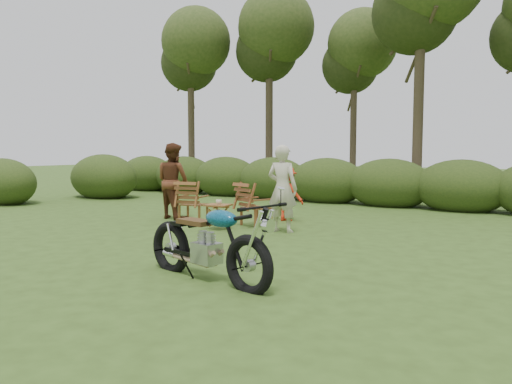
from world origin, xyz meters
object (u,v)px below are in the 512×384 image
Objects in this scene: lawn_chair_left at (194,221)px; adult_b at (174,218)px; cup at (219,202)px; child at (287,221)px; adult_a at (282,232)px; lawn_chair_right at (256,226)px; motorcycle at (207,279)px; side_table at (218,217)px.

lawn_chair_left is 0.71m from adult_b.
child is (0.57, 1.81, -0.57)m from cup.
adult_a is at bearing 116.92° from child.
cup is at bearing 140.05° from lawn_chair_left.
adult_a reaches higher than lawn_chair_left.
lawn_chair_right is 0.74× the size of child.
motorcycle is at bearing 102.33° from adult_a.
cup reaches higher than lawn_chair_right.
motorcycle is at bearing 109.23° from child.
child is (-0.71, 1.39, 0.00)m from adult_a.
lawn_chair_left is 2.48m from adult_a.
child reaches higher than cup.
motorcycle is 5.22m from lawn_chair_left.
cup is 1.47m from adult_a.
adult_b is at bearing -8.18° from adult_a.
lawn_chair_right is 0.99m from adult_a.
lawn_chair_right is at bearing 174.79° from lawn_chair_left.
child reaches higher than lawn_chair_left.
adult_a is at bearing 18.13° from cup.
side_table is at bearing 169.02° from adult_b.
adult_b is 2.73m from child.
lawn_chair_right is at bearing 67.39° from side_table.
lawn_chair_left is (-1.58, -0.26, 0.00)m from lawn_chair_right.
lawn_chair_right is at bearing -28.19° from adult_a.
side_table is 2.06m from adult_b.
cup is (-0.38, -0.83, 0.57)m from lawn_chair_right.
adult_b reaches higher than motorcycle.
motorcycle is at bearing -54.15° from cup.
side_table reaches higher than lawn_chair_right.
adult_a is 0.97× the size of adult_b.
child is (0.56, 1.86, -0.26)m from side_table.
cup reaches higher than motorcycle.
cup is 1.98m from child.
side_table is at bearing 16.36° from adult_a.
adult_a is (1.27, 0.47, -0.26)m from side_table.
side_table is 0.29× the size of adult_b.
side_table reaches higher than lawn_chair_left.
motorcycle is 4.06m from cup.
lawn_chair_left is 0.53× the size of adult_a.
lawn_chair_left is at bearing 142.96° from motorcycle.
child is at bearing 73.38° from side_table.
motorcycle reaches higher than lawn_chair_left.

